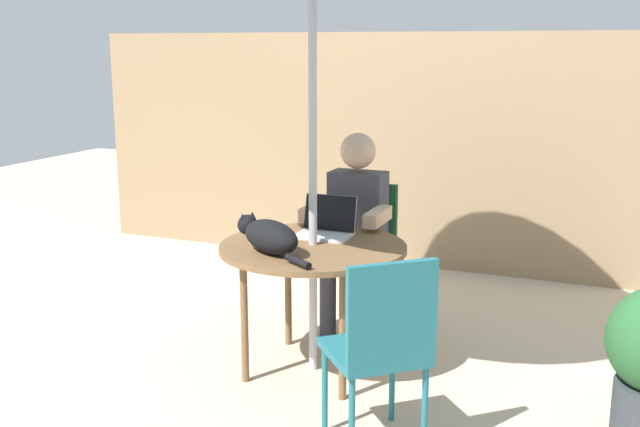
{
  "coord_description": "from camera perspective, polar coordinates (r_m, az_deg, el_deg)",
  "views": [
    {
      "loc": [
        1.51,
        -3.59,
        1.76
      ],
      "look_at": [
        0.0,
        0.1,
        0.87
      ],
      "focal_mm": 42.24,
      "sensor_mm": 36.0,
      "label": 1
    }
  ],
  "objects": [
    {
      "name": "chair_occupied",
      "position": [
        4.81,
        3.19,
        -2.17
      ],
      "size": [
        0.4,
        0.4,
        0.9
      ],
      "color": "#194C2D",
      "rests_on": "ground"
    },
    {
      "name": "cat",
      "position": [
        3.88,
        -3.94,
        -1.73
      ],
      "size": [
        0.56,
        0.42,
        0.17
      ],
      "color": "black",
      "rests_on": "patio_table"
    },
    {
      "name": "patio_table",
      "position": [
        4.05,
        -0.54,
        -3.19
      ],
      "size": [
        1.01,
        1.01,
        0.72
      ],
      "color": "brown",
      "rests_on": "ground"
    },
    {
      "name": "chair_empty",
      "position": [
        3.27,
        4.73,
        -9.49
      ],
      "size": [
        0.56,
        0.56,
        0.9
      ],
      "color": "#1E606B",
      "rests_on": "ground"
    },
    {
      "name": "person_seated",
      "position": [
        4.62,
        2.57,
        -0.62
      ],
      "size": [
        0.48,
        0.48,
        1.24
      ],
      "color": "#3F3F47",
      "rests_on": "ground"
    },
    {
      "name": "laptop",
      "position": [
        4.23,
        0.54,
        -0.78
      ],
      "size": [
        0.31,
        0.26,
        0.21
      ],
      "color": "silver",
      "rests_on": "patio_table"
    },
    {
      "name": "fence_back",
      "position": [
        6.03,
        7.55,
        4.63
      ],
      "size": [
        5.79,
        0.08,
        1.86
      ],
      "primitive_type": "cube",
      "color": "#937756",
      "rests_on": "ground"
    },
    {
      "name": "ground_plane",
      "position": [
        4.28,
        -0.52,
        -11.69
      ],
      "size": [
        14.0,
        14.0,
        0.0
      ],
      "primitive_type": "plane",
      "color": "#BCAD93"
    }
  ]
}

